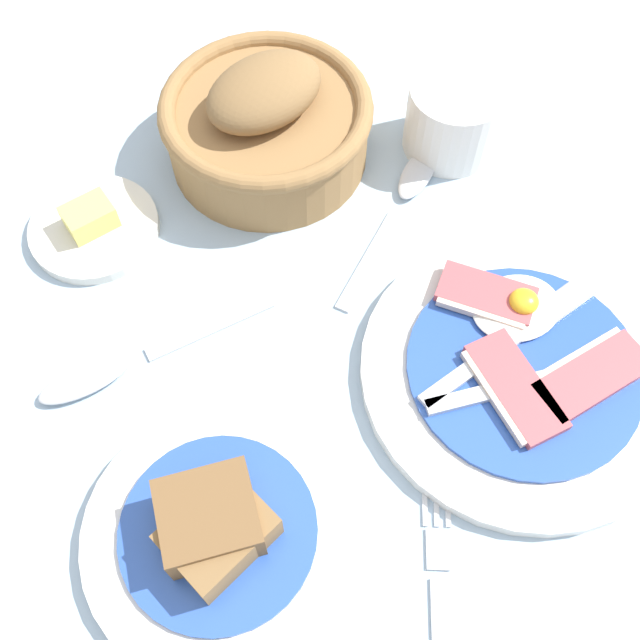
% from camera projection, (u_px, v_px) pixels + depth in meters
% --- Properties ---
extents(ground_plane, '(3.00, 3.00, 0.00)m').
position_uv_depth(ground_plane, '(436.00, 411.00, 0.56)').
color(ground_plane, '#A3BCD1').
extents(breakfast_plate, '(0.25, 0.25, 0.03)m').
position_uv_depth(breakfast_plate, '(520.00, 363.00, 0.57)').
color(breakfast_plate, silver).
rests_on(breakfast_plate, ground_plane).
extents(bread_plate, '(0.19, 0.19, 0.05)m').
position_uv_depth(bread_plate, '(217.00, 531.00, 0.50)').
color(bread_plate, silver).
rests_on(bread_plate, ground_plane).
extents(sugar_cup, '(0.08, 0.08, 0.07)m').
position_uv_depth(sugar_cup, '(454.00, 116.00, 0.66)').
color(sugar_cup, white).
rests_on(sugar_cup, ground_plane).
extents(bread_basket, '(0.18, 0.18, 0.10)m').
position_uv_depth(bread_basket, '(267.00, 122.00, 0.65)').
color(bread_basket, olive).
rests_on(bread_basket, ground_plane).
extents(butter_dish, '(0.11, 0.11, 0.03)m').
position_uv_depth(butter_dish, '(93.00, 226.00, 0.64)').
color(butter_dish, silver).
rests_on(butter_dish, ground_plane).
extents(teaspoon_by_saucer, '(0.16, 0.14, 0.01)m').
position_uv_depth(teaspoon_by_saucer, '(406.00, 193.00, 0.66)').
color(teaspoon_by_saucer, silver).
rests_on(teaspoon_by_saucer, ground_plane).
extents(teaspoon_near_cup, '(0.19, 0.03, 0.01)m').
position_uv_depth(teaspoon_near_cup, '(118.00, 366.00, 0.57)').
color(teaspoon_near_cup, silver).
rests_on(teaspoon_near_cup, ground_plane).
extents(fork_on_cloth, '(0.09, 0.17, 0.01)m').
position_uv_depth(fork_on_cloth, '(440.00, 606.00, 0.49)').
color(fork_on_cloth, silver).
rests_on(fork_on_cloth, ground_plane).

